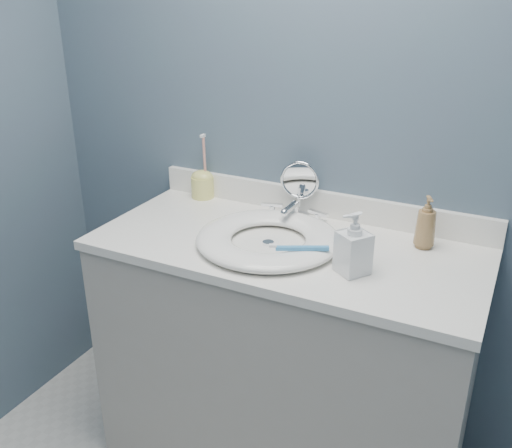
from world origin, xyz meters
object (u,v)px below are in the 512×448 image
Objects in this scene: soap_bottle_amber at (426,222)px; soap_bottle_clear at (354,243)px; toothbrush_holder at (203,183)px; makeup_mirror at (299,187)px.

soap_bottle_clear is at bearing -146.70° from soap_bottle_amber.
toothbrush_holder is at bearing -169.42° from soap_bottle_clear.
soap_bottle_amber is 0.29m from soap_bottle_clear.
soap_bottle_amber is 0.92× the size of soap_bottle_clear.
toothbrush_holder is at bearing 169.27° from makeup_mirror.
makeup_mirror is 0.44m from soap_bottle_amber.
soap_bottle_amber is at bearing 95.85° from soap_bottle_clear.
makeup_mirror is 0.82× the size of toothbrush_holder.
toothbrush_holder reaches higher than makeup_mirror.
toothbrush_holder is (-0.40, 0.01, -0.05)m from makeup_mirror.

